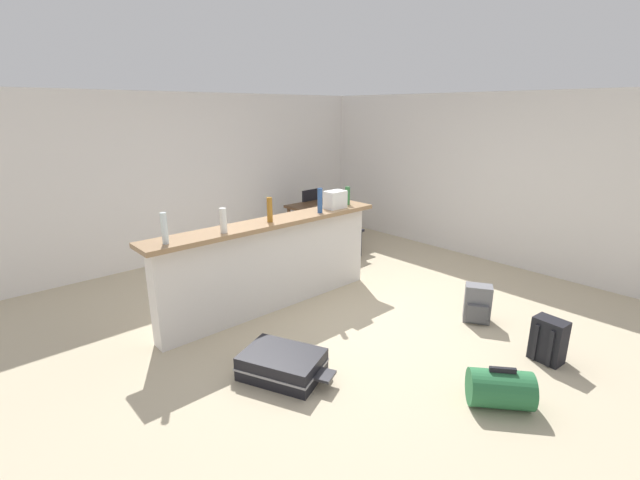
{
  "coord_description": "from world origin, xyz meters",
  "views": [
    {
      "loc": [
        -3.25,
        -3.28,
        2.26
      ],
      "look_at": [
        0.12,
        0.44,
        0.75
      ],
      "focal_mm": 24.49,
      "sensor_mm": 36.0,
      "label": 1
    }
  ],
  "objects_px": {
    "bottle_amber": "(270,210)",
    "grocery_bag": "(335,200)",
    "backpack_black": "(549,341)",
    "bottle_clear": "(164,228)",
    "backpack_grey": "(477,304)",
    "bottle_white": "(223,220)",
    "dining_table": "(325,210)",
    "dining_chair_near_partition": "(343,224)",
    "suitcase_flat_black": "(282,364)",
    "dining_chair_far_side": "(307,212)",
    "bottle_green": "(348,196)",
    "duffel_bag_green": "(500,389)",
    "bottle_blue": "(320,201)"
  },
  "relations": [
    {
      "from": "bottle_white",
      "to": "backpack_grey",
      "type": "bearing_deg",
      "value": -38.96
    },
    {
      "from": "bottle_white",
      "to": "duffel_bag_green",
      "type": "xyz_separation_m",
      "value": [
        0.9,
        -2.56,
        -1.04
      ]
    },
    {
      "from": "backpack_grey",
      "to": "backpack_black",
      "type": "relative_size",
      "value": 1.0
    },
    {
      "from": "grocery_bag",
      "to": "backpack_black",
      "type": "xyz_separation_m",
      "value": [
        0.24,
        -2.61,
        -0.97
      ]
    },
    {
      "from": "bottle_clear",
      "to": "bottle_green",
      "type": "height_order",
      "value": "bottle_clear"
    },
    {
      "from": "bottle_white",
      "to": "backpack_black",
      "type": "xyz_separation_m",
      "value": [
        1.86,
        -2.55,
        -0.99
      ]
    },
    {
      "from": "duffel_bag_green",
      "to": "bottle_white",
      "type": "bearing_deg",
      "value": 109.46
    },
    {
      "from": "duffel_bag_green",
      "to": "bottle_clear",
      "type": "bearing_deg",
      "value": 120.01
    },
    {
      "from": "dining_chair_far_side",
      "to": "backpack_grey",
      "type": "height_order",
      "value": "dining_chair_far_side"
    },
    {
      "from": "bottle_clear",
      "to": "bottle_blue",
      "type": "bearing_deg",
      "value": -0.75
    },
    {
      "from": "bottle_green",
      "to": "dining_chair_near_partition",
      "type": "xyz_separation_m",
      "value": [
        0.72,
        0.79,
        -0.66
      ]
    },
    {
      "from": "bottle_green",
      "to": "dining_chair_far_side",
      "type": "relative_size",
      "value": 0.25
    },
    {
      "from": "bottle_amber",
      "to": "grocery_bag",
      "type": "distance_m",
      "value": 1.02
    },
    {
      "from": "bottle_amber",
      "to": "dining_table",
      "type": "xyz_separation_m",
      "value": [
        2.09,
        1.38,
        -0.55
      ]
    },
    {
      "from": "bottle_clear",
      "to": "grocery_bag",
      "type": "bearing_deg",
      "value": 0.82
    },
    {
      "from": "dining_chair_near_partition",
      "to": "duffel_bag_green",
      "type": "xyz_separation_m",
      "value": [
        -1.71,
        -3.46,
        -0.36
      ]
    },
    {
      "from": "grocery_bag",
      "to": "dining_chair_near_partition",
      "type": "distance_m",
      "value": 1.46
    },
    {
      "from": "bottle_blue",
      "to": "bottle_amber",
      "type": "bearing_deg",
      "value": 177.19
    },
    {
      "from": "bottle_amber",
      "to": "suitcase_flat_black",
      "type": "bearing_deg",
      "value": -122.6
    },
    {
      "from": "backpack_grey",
      "to": "backpack_black",
      "type": "bearing_deg",
      "value": -105.83
    },
    {
      "from": "bottle_amber",
      "to": "backpack_black",
      "type": "bearing_deg",
      "value": -63.96
    },
    {
      "from": "bottle_green",
      "to": "grocery_bag",
      "type": "bearing_deg",
      "value": -169.55
    },
    {
      "from": "bottle_white",
      "to": "suitcase_flat_black",
      "type": "xyz_separation_m",
      "value": [
        -0.12,
        -1.09,
        -1.08
      ]
    },
    {
      "from": "backpack_black",
      "to": "backpack_grey",
      "type": "bearing_deg",
      "value": 74.17
    },
    {
      "from": "backpack_black",
      "to": "bottle_clear",
      "type": "bearing_deg",
      "value": 133.62
    },
    {
      "from": "dining_chair_near_partition",
      "to": "backpack_grey",
      "type": "bearing_deg",
      "value": -101.09
    },
    {
      "from": "bottle_amber",
      "to": "dining_chair_near_partition",
      "type": "relative_size",
      "value": 0.3
    },
    {
      "from": "bottle_green",
      "to": "backpack_grey",
      "type": "relative_size",
      "value": 0.56
    },
    {
      "from": "bottle_green",
      "to": "grocery_bag",
      "type": "xyz_separation_m",
      "value": [
        -0.27,
        -0.05,
        -0.01
      ]
    },
    {
      "from": "grocery_bag",
      "to": "suitcase_flat_black",
      "type": "distance_m",
      "value": 2.34
    },
    {
      "from": "bottle_amber",
      "to": "bottle_blue",
      "type": "xyz_separation_m",
      "value": [
        0.71,
        -0.03,
        0.01
      ]
    },
    {
      "from": "bottle_green",
      "to": "dining_chair_near_partition",
      "type": "bearing_deg",
      "value": 47.61
    },
    {
      "from": "grocery_bag",
      "to": "dining_chair_far_side",
      "type": "relative_size",
      "value": 0.28
    },
    {
      "from": "bottle_blue",
      "to": "bottle_clear",
      "type": "bearing_deg",
      "value": 179.25
    },
    {
      "from": "dining_table",
      "to": "dining_chair_near_partition",
      "type": "bearing_deg",
      "value": -98.87
    },
    {
      "from": "bottle_amber",
      "to": "dining_table",
      "type": "height_order",
      "value": "bottle_amber"
    },
    {
      "from": "bottle_white",
      "to": "dining_table",
      "type": "height_order",
      "value": "bottle_white"
    },
    {
      "from": "bottle_white",
      "to": "suitcase_flat_black",
      "type": "bearing_deg",
      "value": -96.33
    },
    {
      "from": "bottle_clear",
      "to": "duffel_bag_green",
      "type": "distance_m",
      "value": 3.17
    },
    {
      "from": "bottle_blue",
      "to": "dining_table",
      "type": "xyz_separation_m",
      "value": [
        1.38,
        1.42,
        -0.56
      ]
    },
    {
      "from": "dining_table",
      "to": "dining_chair_far_side",
      "type": "height_order",
      "value": "dining_chair_far_side"
    },
    {
      "from": "dining_chair_far_side",
      "to": "suitcase_flat_black",
      "type": "height_order",
      "value": "dining_chair_far_side"
    },
    {
      "from": "bottle_blue",
      "to": "backpack_black",
      "type": "height_order",
      "value": "bottle_blue"
    },
    {
      "from": "backpack_grey",
      "to": "grocery_bag",
      "type": "bearing_deg",
      "value": 105.35
    },
    {
      "from": "suitcase_flat_black",
      "to": "bottle_white",
      "type": "bearing_deg",
      "value": 83.67
    },
    {
      "from": "bottle_white",
      "to": "dining_table",
      "type": "relative_size",
      "value": 0.23
    },
    {
      "from": "duffel_bag_green",
      "to": "suitcase_flat_black",
      "type": "bearing_deg",
      "value": 124.83
    },
    {
      "from": "bottle_white",
      "to": "backpack_black",
      "type": "distance_m",
      "value": 3.31
    },
    {
      "from": "bottle_clear",
      "to": "dining_chair_near_partition",
      "type": "relative_size",
      "value": 0.32
    },
    {
      "from": "dining_table",
      "to": "backpack_black",
      "type": "bearing_deg",
      "value": -101.83
    }
  ]
}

